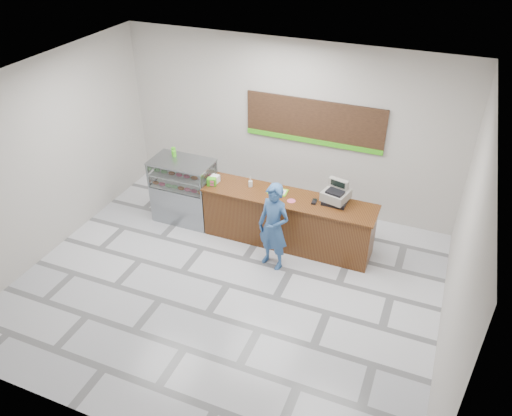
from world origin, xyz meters
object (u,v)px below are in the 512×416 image
at_px(serving_tray, 278,192).
at_px(customer, 274,227).
at_px(display_case, 184,190).
at_px(cash_register, 336,195).
at_px(sales_counter, 288,220).

relative_size(serving_tray, customer, 0.22).
distance_m(display_case, customer, 2.32).
height_order(serving_tray, customer, customer).
bearing_deg(customer, cash_register, 61.74).
height_order(sales_counter, cash_register, cash_register).
bearing_deg(serving_tray, display_case, -179.99).
distance_m(cash_register, customer, 1.28).
height_order(cash_register, customer, customer).
height_order(display_case, customer, customer).
distance_m(sales_counter, serving_tray, 0.59).
xyz_separation_m(cash_register, customer, (-0.85, -0.90, -0.35)).
relative_size(display_case, customer, 0.80).
bearing_deg(customer, sales_counter, 103.64).
relative_size(sales_counter, display_case, 2.45).
bearing_deg(serving_tray, customer, -77.44).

